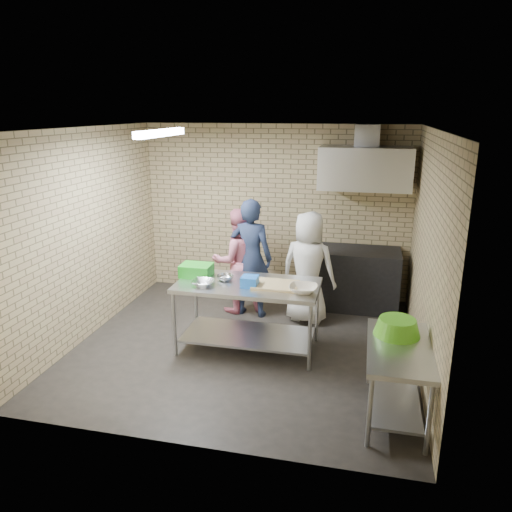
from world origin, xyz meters
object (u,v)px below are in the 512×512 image
Objects in this scene: stove at (358,279)px; bottle_red at (368,172)px; green_basin at (397,327)px; green_crate at (196,270)px; blue_tub at (250,281)px; man_navy at (251,258)px; prep_table at (248,316)px; woman_pink at (238,261)px; side_counter at (396,381)px; woman_white at (308,268)px.

bottle_red is at bearing 78.23° from stove.
stove is at bearing 99.76° from green_basin.
green_crate is at bearing -138.47° from bottle_red.
blue_tub is 1.19m from man_navy.
woman_pink is at bearing 110.67° from prep_table.
prep_table is 4.50× the size of green_crate.
woman_pink reaches higher than green_crate.
woman_white reaches higher than side_counter.
woman_pink reaches higher than stove.
side_counter is 2.92m from man_navy.
green_basin reaches higher than stove.
bottle_red is (2.05, 1.81, 1.08)m from green_crate.
side_counter is at bearing -25.67° from green_crate.
woman_white is (0.62, 1.02, 0.36)m from prep_table.
green_basin is 2.93m from woman_pink.
man_navy is at bearing -150.68° from bottle_red.
blue_tub is 0.12× the size of woman_white.
woman_pink is at bearing -162.98° from stove.
man_navy is (-0.26, 1.16, -0.07)m from blue_tub.
blue_tub reaches higher than stove.
woman_white is (-1.13, 2.08, 0.42)m from side_counter.
bottle_red is 0.11× the size of woman_white.
stove is 6.21× the size of blue_tub.
woman_pink is at bearing 75.91° from green_crate.
bottle_red reaches higher than stove.
side_counter is 3.14m from woman_pink.
prep_table is 2.13m from stove.
green_crate is (-2.00, -1.57, 0.50)m from stove.
woman_pink is (0.26, 1.04, -0.17)m from green_crate.
side_counter is 3.10× the size of green_crate.
woman_pink reaches higher than blue_tub.
stove is at bearing 38.22° from green_crate.
woman_pink is at bearing 134.58° from side_counter.
man_navy is 1.09× the size of woman_white.
bottle_red is (1.30, 2.03, 1.10)m from blue_tub.
prep_table is 1.16m from man_navy.
woman_pink reaches higher than side_counter.
green_crate is at bearing 170.27° from prep_table.
stove is at bearing -101.77° from bottle_red.
woman_white is at bearing 143.61° from woman_pink.
prep_table is at bearing 70.06° from woman_white.
green_crate reaches higher than blue_tub.
blue_tub is at bearing 74.36° from woman_white.
woman_white is (1.32, 0.90, -0.16)m from green_crate.
woman_white reaches higher than stove.
green_basin is (0.43, -2.50, 0.38)m from stove.
green_crate is (-2.45, 1.18, 0.57)m from side_counter.
bottle_red is 0.12× the size of woman_pink.
woman_pink is (-0.22, 0.11, -0.09)m from man_navy.
man_navy reaches higher than side_counter.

